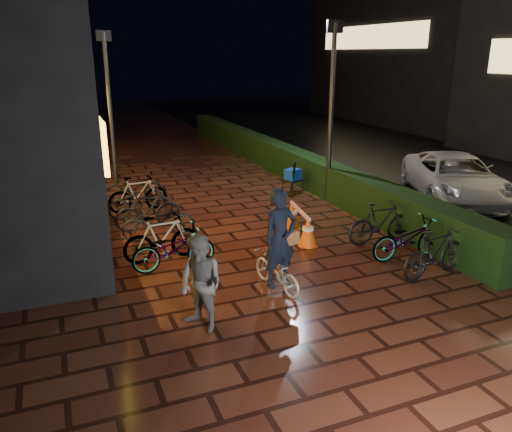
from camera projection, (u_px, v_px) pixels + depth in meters
name	position (u px, v px, depth m)	size (l,w,h in m)	color
ground	(303.00, 274.00, 9.77)	(80.00, 80.00, 0.00)	#381911
asphalt_road	(467.00, 177.00, 17.40)	(11.00, 60.00, 0.01)	black
hedge	(283.00, 159.00, 17.84)	(0.70, 20.00, 1.00)	black
bystander_person	(201.00, 284.00, 7.61)	(0.75, 0.58, 1.54)	#57575A
van	(455.00, 177.00, 14.62)	(2.16, 4.69, 1.30)	#BBBBC0
lamp_post_hedge	(331.00, 106.00, 13.74)	(0.47, 0.13, 4.95)	black
lamp_post_sf	(110.00, 103.00, 15.73)	(0.46, 0.15, 4.78)	black
cyclist	(278.00, 254.00, 8.90)	(0.75, 1.41, 1.93)	silver
traffic_barrier	(299.00, 223.00, 11.69)	(0.63, 1.65, 0.67)	#E3560B
cart_assembly	(293.00, 176.00, 15.21)	(0.71, 0.77, 1.09)	black
parked_bikes_storefront	(149.00, 212.00, 12.09)	(1.87, 5.77, 0.98)	black
parked_bikes_hedge	(406.00, 237.00, 10.38)	(1.78, 2.47, 0.98)	black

